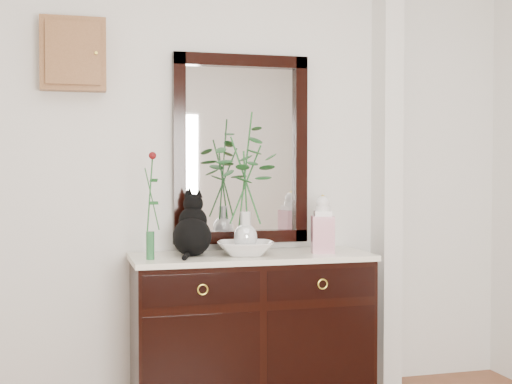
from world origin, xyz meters
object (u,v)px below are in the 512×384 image
object	(u,v)px
sideboard	(251,321)
cat	(192,224)
ginger_jar	(323,224)
lotus_bowl	(246,248)

from	to	relation	value
sideboard	cat	xyz separation A→B (m)	(-0.33, 0.04, 0.55)
sideboard	ginger_jar	world-z (taller)	ginger_jar
sideboard	lotus_bowl	distance (m)	0.42
sideboard	lotus_bowl	size ratio (longest dim) A/B	4.26
sideboard	cat	size ratio (longest dim) A/B	3.85
lotus_bowl	ginger_jar	size ratio (longest dim) A/B	0.94
sideboard	ginger_jar	distance (m)	0.68
sideboard	lotus_bowl	bearing A→B (deg)	-137.94
cat	lotus_bowl	xyz separation A→B (m)	(0.28, -0.07, -0.13)
sideboard	lotus_bowl	xyz separation A→B (m)	(-0.04, -0.04, 0.41)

